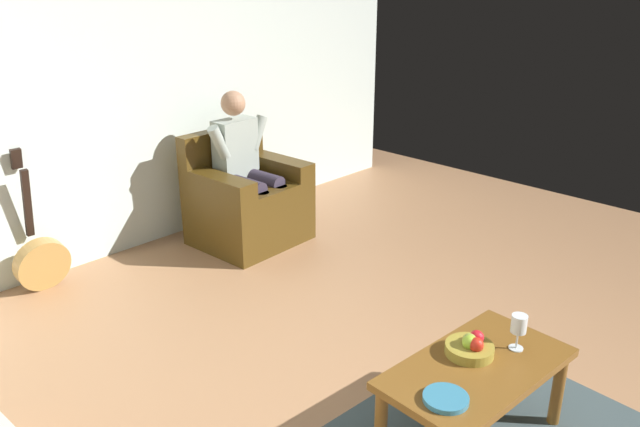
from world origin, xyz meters
TOP-DOWN VIEW (x-y plane):
  - ground_plane at (0.00, 0.00)m, footprint 7.41×7.41m
  - wall_back at (0.00, -3.12)m, footprint 6.18×0.06m
  - armchair at (-0.77, -2.53)m, footprint 0.86×0.77m
  - person_seated at (-0.77, -2.51)m, footprint 0.61×0.56m
  - coffee_table at (0.06, 0.13)m, footprint 0.98×0.57m
  - guitar at (0.80, -2.91)m, footprint 0.38×0.24m
  - wine_glass_near at (-0.18, 0.19)m, footprint 0.08×0.08m
  - fruit_bowl at (0.01, 0.05)m, footprint 0.23×0.23m
  - decorative_dish at (0.39, 0.17)m, footprint 0.20×0.20m

SIDE VIEW (x-z plane):
  - ground_plane at x=0.00m, z-range 0.00..0.00m
  - guitar at x=0.80m, z-range -0.28..0.74m
  - armchair at x=-0.77m, z-range -0.12..0.79m
  - coffee_table at x=0.06m, z-range 0.15..0.59m
  - decorative_dish at x=0.39m, z-range 0.44..0.46m
  - fruit_bowl at x=0.01m, z-range 0.42..0.53m
  - wine_glass_near at x=-0.18m, z-range 0.47..0.66m
  - person_seated at x=-0.77m, z-range 0.05..1.29m
  - wall_back at x=0.00m, z-range 0.00..2.76m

